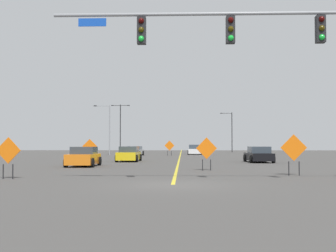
{
  "coord_description": "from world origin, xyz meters",
  "views": [
    {
      "loc": [
        0.39,
        -16.92,
        1.56
      ],
      "look_at": [
        -1.27,
        31.72,
        3.57
      ],
      "focal_mm": 46.92,
      "sensor_mm": 36.0,
      "label": 1
    }
  ],
  "objects_px": {
    "construction_sign_right_lane": "(8,153)",
    "car_silver_mid": "(135,151)",
    "street_lamp_mid_left": "(108,127)",
    "car_white_far": "(195,150)",
    "construction_sign_median_far": "(169,146)",
    "car_orange_approaching": "(84,157)",
    "traffic_signal_assembly": "(281,42)",
    "street_lamp_near_right": "(120,125)",
    "car_yellow_near": "(129,154)",
    "car_black_distant": "(259,155)",
    "street_lamp_far_left": "(231,130)",
    "construction_sign_left_shoulder": "(207,150)",
    "construction_sign_left_lane": "(294,150)",
    "construction_sign_right_shoulder": "(90,148)"
  },
  "relations": [
    {
      "from": "construction_sign_right_lane",
      "to": "car_white_far",
      "type": "distance_m",
      "value": 47.29
    },
    {
      "from": "construction_sign_right_lane",
      "to": "car_yellow_near",
      "type": "relative_size",
      "value": 0.44
    },
    {
      "from": "street_lamp_near_right",
      "to": "car_silver_mid",
      "type": "relative_size",
      "value": 1.93
    },
    {
      "from": "street_lamp_mid_left",
      "to": "construction_sign_left_lane",
      "type": "xyz_separation_m",
      "value": [
        16.48,
        -41.59,
        -2.83
      ]
    },
    {
      "from": "street_lamp_mid_left",
      "to": "construction_sign_right_lane",
      "type": "bearing_deg",
      "value": -86.0
    },
    {
      "from": "traffic_signal_assembly",
      "to": "construction_sign_left_lane",
      "type": "height_order",
      "value": "traffic_signal_assembly"
    },
    {
      "from": "car_silver_mid",
      "to": "street_lamp_far_left",
      "type": "bearing_deg",
      "value": 56.78
    },
    {
      "from": "car_orange_approaching",
      "to": "traffic_signal_assembly",
      "type": "bearing_deg",
      "value": -51.89
    },
    {
      "from": "construction_sign_left_lane",
      "to": "construction_sign_right_shoulder",
      "type": "relative_size",
      "value": 1.04
    },
    {
      "from": "car_black_distant",
      "to": "street_lamp_near_right",
      "type": "bearing_deg",
      "value": 113.63
    },
    {
      "from": "construction_sign_median_far",
      "to": "car_orange_approaching",
      "type": "relative_size",
      "value": 0.5
    },
    {
      "from": "construction_sign_right_lane",
      "to": "car_yellow_near",
      "type": "distance_m",
      "value": 20.17
    },
    {
      "from": "street_lamp_near_right",
      "to": "car_yellow_near",
      "type": "xyz_separation_m",
      "value": [
        6.44,
        -39.31,
        -4.45
      ]
    },
    {
      "from": "construction_sign_right_lane",
      "to": "car_orange_approaching",
      "type": "relative_size",
      "value": 0.46
    },
    {
      "from": "street_lamp_mid_left",
      "to": "car_white_far",
      "type": "xyz_separation_m",
      "value": [
        12.69,
        2.08,
        -3.44
      ]
    },
    {
      "from": "construction_sign_left_shoulder",
      "to": "car_yellow_near",
      "type": "xyz_separation_m",
      "value": [
        -6.27,
        13.38,
        -0.58
      ]
    },
    {
      "from": "street_lamp_mid_left",
      "to": "car_white_far",
      "type": "bearing_deg",
      "value": 9.31
    },
    {
      "from": "construction_sign_left_lane",
      "to": "car_orange_approaching",
      "type": "xyz_separation_m",
      "value": [
        -12.52,
        8.54,
        -0.65
      ]
    },
    {
      "from": "car_white_far",
      "to": "car_black_distant",
      "type": "relative_size",
      "value": 1.01
    },
    {
      "from": "street_lamp_near_right",
      "to": "construction_sign_right_lane",
      "type": "xyz_separation_m",
      "value": [
        3.46,
        -59.25,
        -3.92
      ]
    },
    {
      "from": "construction_sign_right_lane",
      "to": "car_silver_mid",
      "type": "distance_m",
      "value": 40.28
    },
    {
      "from": "traffic_signal_assembly",
      "to": "car_silver_mid",
      "type": "distance_m",
      "value": 44.33
    },
    {
      "from": "construction_sign_left_shoulder",
      "to": "construction_sign_right_shoulder",
      "type": "height_order",
      "value": "construction_sign_right_shoulder"
    },
    {
      "from": "car_black_distant",
      "to": "construction_sign_right_lane",
      "type": "bearing_deg",
      "value": -127.8
    },
    {
      "from": "street_lamp_far_left",
      "to": "car_silver_mid",
      "type": "xyz_separation_m",
      "value": [
        -15.73,
        -24.02,
        -3.63
      ]
    },
    {
      "from": "car_black_distant",
      "to": "construction_sign_left_lane",
      "type": "bearing_deg",
      "value": -93.53
    },
    {
      "from": "construction_sign_median_far",
      "to": "car_white_far",
      "type": "xyz_separation_m",
      "value": [
        3.59,
        5.98,
        -0.59
      ]
    },
    {
      "from": "street_lamp_far_left",
      "to": "construction_sign_right_lane",
      "type": "relative_size",
      "value": 4.04
    },
    {
      "from": "traffic_signal_assembly",
      "to": "car_white_far",
      "type": "bearing_deg",
      "value": 92.4
    },
    {
      "from": "street_lamp_far_left",
      "to": "car_yellow_near",
      "type": "bearing_deg",
      "value": -107.53
    },
    {
      "from": "car_black_distant",
      "to": "car_silver_mid",
      "type": "bearing_deg",
      "value": 121.09
    },
    {
      "from": "construction_sign_left_lane",
      "to": "construction_sign_right_lane",
      "type": "distance_m",
      "value": 13.64
    },
    {
      "from": "street_lamp_far_left",
      "to": "traffic_signal_assembly",
      "type": "bearing_deg",
      "value": -94.57
    },
    {
      "from": "traffic_signal_assembly",
      "to": "construction_sign_median_far",
      "type": "distance_m",
      "value": 43.47
    },
    {
      "from": "car_white_far",
      "to": "car_orange_approaching",
      "type": "height_order",
      "value": "car_white_far"
    },
    {
      "from": "construction_sign_left_shoulder",
      "to": "construction_sign_right_lane",
      "type": "height_order",
      "value": "construction_sign_left_shoulder"
    },
    {
      "from": "construction_sign_right_lane",
      "to": "construction_sign_left_shoulder",
      "type": "bearing_deg",
      "value": 35.38
    },
    {
      "from": "car_orange_approaching",
      "to": "street_lamp_far_left",
      "type": "bearing_deg",
      "value": 73.11
    },
    {
      "from": "construction_sign_median_far",
      "to": "car_orange_approaching",
      "type": "xyz_separation_m",
      "value": [
        -5.14,
        -29.15,
        -0.63
      ]
    },
    {
      "from": "car_black_distant",
      "to": "car_yellow_near",
      "type": "bearing_deg",
      "value": 172.84
    },
    {
      "from": "car_orange_approaching",
      "to": "car_black_distant",
      "type": "bearing_deg",
      "value": 28.52
    },
    {
      "from": "street_lamp_mid_left",
      "to": "car_orange_approaching",
      "type": "bearing_deg",
      "value": -83.18
    },
    {
      "from": "construction_sign_right_lane",
      "to": "car_yellow_near",
      "type": "bearing_deg",
      "value": 81.49
    },
    {
      "from": "construction_sign_left_lane",
      "to": "construction_sign_right_lane",
      "type": "xyz_separation_m",
      "value": [
        -13.39,
        -2.64,
        -0.11
      ]
    },
    {
      "from": "construction_sign_median_far",
      "to": "construction_sign_right_shoulder",
      "type": "height_order",
      "value": "construction_sign_median_far"
    },
    {
      "from": "traffic_signal_assembly",
      "to": "construction_sign_left_lane",
      "type": "bearing_deg",
      "value": 71.52
    },
    {
      "from": "car_white_far",
      "to": "street_lamp_near_right",
      "type": "bearing_deg",
      "value": 135.22
    },
    {
      "from": "traffic_signal_assembly",
      "to": "street_lamp_mid_left",
      "type": "relative_size",
      "value": 1.9
    },
    {
      "from": "traffic_signal_assembly",
      "to": "construction_sign_right_lane",
      "type": "height_order",
      "value": "traffic_signal_assembly"
    },
    {
      "from": "construction_sign_right_shoulder",
      "to": "car_white_far",
      "type": "height_order",
      "value": "construction_sign_right_shoulder"
    }
  ]
}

